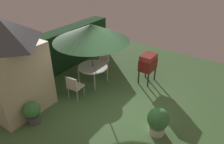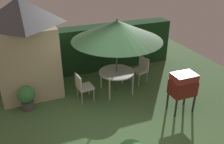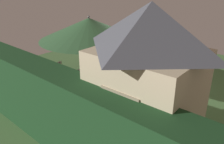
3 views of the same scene
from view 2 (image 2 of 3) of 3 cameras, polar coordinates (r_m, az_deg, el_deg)
name	(u,v)px [view 2 (image 2 of 3)]	position (r m, az deg, el deg)	size (l,w,h in m)	color
ground_plane	(116,121)	(6.81, 0.91, -11.62)	(11.00, 11.00, 0.00)	#47703D
hedge_backdrop	(81,50)	(9.32, -7.40, 5.18)	(7.41, 0.71, 1.72)	#193D1E
garden_shed	(26,47)	(7.96, -19.78, 5.58)	(1.96, 1.77, 3.09)	#C6B793
patio_table	(117,73)	(7.85, 1.09, -0.28)	(1.16, 1.16, 0.74)	white
patio_umbrella	(117,30)	(7.32, 1.19, 9.85)	(2.80, 2.80, 2.48)	#4C4C51
bbq_grill	(183,85)	(7.08, 16.50, -3.02)	(0.71, 0.51, 1.20)	maroon
chair_near_shed	(141,68)	(8.61, 6.92, 0.90)	(0.58, 0.57, 0.90)	silver
chair_far_side	(83,86)	(7.48, -7.01, -3.25)	(0.51, 0.51, 0.90)	silver
potted_plant_by_grill	(27,97)	(7.49, -19.62, -5.58)	(0.51, 0.51, 0.75)	#4C4C51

